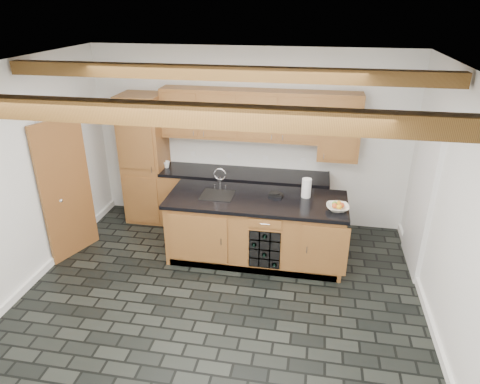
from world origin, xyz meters
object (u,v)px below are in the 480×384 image
(fruit_bowl, at_px, (338,208))
(island, at_px, (256,228))
(kitchen_scale, at_px, (276,194))
(paper_towel, at_px, (306,188))

(fruit_bowl, bearing_deg, island, 171.60)
(island, relative_size, fruit_bowl, 8.59)
(kitchen_scale, height_order, paper_towel, paper_towel)
(fruit_bowl, distance_m, paper_towel, 0.55)
(fruit_bowl, xyz_separation_m, paper_towel, (-0.42, 0.34, 0.10))
(kitchen_scale, xyz_separation_m, paper_towel, (0.41, 0.05, 0.11))
(island, xyz_separation_m, kitchen_scale, (0.25, 0.13, 0.49))
(island, height_order, paper_towel, paper_towel)
(kitchen_scale, bearing_deg, paper_towel, 16.65)
(island, distance_m, paper_towel, 0.91)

